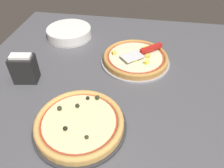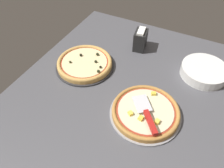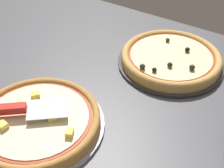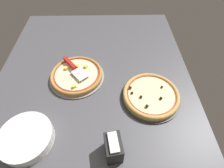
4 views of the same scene
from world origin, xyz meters
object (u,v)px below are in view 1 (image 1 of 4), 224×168
(plate_stack, at_px, (69,33))
(napkin_holder, at_px, (24,69))
(pizza_front, at_px, (135,58))
(pizza_back, at_px, (79,122))
(serving_spatula, at_px, (147,50))

(plate_stack, height_order, napkin_holder, napkin_holder)
(pizza_front, bearing_deg, pizza_back, 69.53)
(pizza_back, bearing_deg, pizza_front, -110.47)
(pizza_front, bearing_deg, plate_stack, -25.64)
(pizza_front, relative_size, pizza_back, 1.01)
(pizza_front, relative_size, plate_stack, 1.26)
(pizza_front, relative_size, serving_spatula, 1.57)
(plate_stack, bearing_deg, pizza_back, 110.68)
(serving_spatula, relative_size, plate_stack, 0.80)
(serving_spatula, height_order, plate_stack, serving_spatula)
(pizza_front, xyz_separation_m, plate_stack, (0.40, -0.19, 0.00))
(pizza_back, xyz_separation_m, napkin_holder, (0.31, -0.22, 0.04))
(pizza_back, bearing_deg, napkin_holder, -35.75)
(pizza_back, bearing_deg, plate_stack, -69.32)
(serving_spatula, xyz_separation_m, plate_stack, (0.45, -0.16, -0.03))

